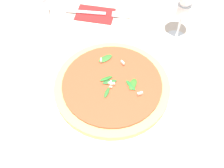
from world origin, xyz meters
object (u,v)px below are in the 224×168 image
at_px(shaker_pepper, 43,7).
at_px(wine_glass, 185,4).
at_px(pizza_arugula_main, 112,87).
at_px(fork, 97,13).

bearing_deg(shaker_pepper, wine_glass, -23.24).
bearing_deg(pizza_arugula_main, wine_glass, 36.60).
distance_m(pizza_arugula_main, shaker_pepper, 0.39).
relative_size(wine_glass, shaker_pepper, 2.73).
distance_m(fork, shaker_pepper, 0.18).
bearing_deg(fork, pizza_arugula_main, -74.37).
height_order(wine_glass, fork, wine_glass).
height_order(wine_glass, shaker_pepper, wine_glass).
distance_m(pizza_arugula_main, fork, 0.32).
xyz_separation_m(wine_glass, shaker_pepper, (-0.41, 0.18, -0.10)).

